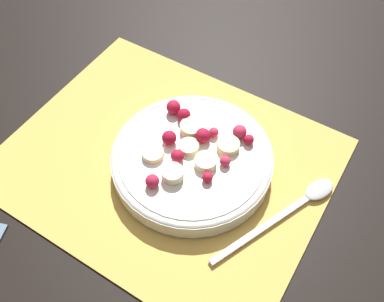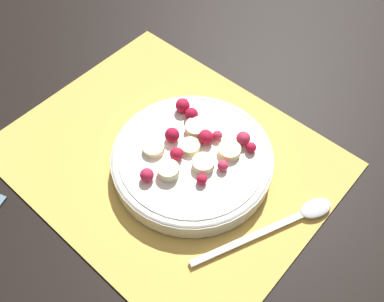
{
  "view_description": "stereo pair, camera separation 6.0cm",
  "coord_description": "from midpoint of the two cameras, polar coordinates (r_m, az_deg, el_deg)",
  "views": [
    {
      "loc": [
        -0.22,
        0.29,
        0.53
      ],
      "look_at": [
        -0.04,
        -0.01,
        0.04
      ],
      "focal_mm": 40.0,
      "sensor_mm": 36.0,
      "label": 1
    },
    {
      "loc": [
        -0.27,
        0.25,
        0.53
      ],
      "look_at": [
        -0.04,
        -0.01,
        0.04
      ],
      "focal_mm": 40.0,
      "sensor_mm": 36.0,
      "label": 2
    }
  ],
  "objects": [
    {
      "name": "ground_plane",
      "position": [
        0.64,
        -6.08,
        -1.57
      ],
      "size": [
        3.0,
        3.0,
        0.0
      ],
      "primitive_type": "plane",
      "color": "black"
    },
    {
      "name": "placemat",
      "position": [
        0.64,
        -6.11,
        -1.41
      ],
      "size": [
        0.47,
        0.38,
        0.01
      ],
      "color": "#E0B251",
      "rests_on": "ground_plane"
    },
    {
      "name": "fruit_bowl",
      "position": [
        0.61,
        -2.78,
        -1.13
      ],
      "size": [
        0.23,
        0.23,
        0.05
      ],
      "color": "silver",
      "rests_on": "placemat"
    },
    {
      "name": "spoon",
      "position": [
        0.6,
        11.33,
        -7.04
      ],
      "size": [
        0.1,
        0.2,
        0.01
      ],
      "rotation": [
        0.0,
        0.0,
        4.3
      ],
      "color": "silver",
      "rests_on": "placemat"
    }
  ]
}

